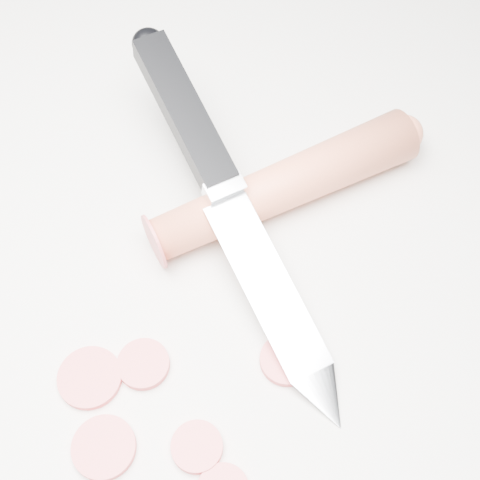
# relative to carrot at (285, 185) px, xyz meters

# --- Properties ---
(ground) EXTENTS (2.40, 2.40, 0.00)m
(ground) POSITION_rel_carrot_xyz_m (-0.01, -0.11, -0.02)
(ground) COLOR silver
(ground) RESTS_ON ground
(carrot) EXTENTS (0.17, 0.16, 0.03)m
(carrot) POSITION_rel_carrot_xyz_m (0.00, 0.00, 0.00)
(carrot) COLOR #DA6340
(carrot) RESTS_ON ground
(carrot_slice_0) EXTENTS (0.04, 0.04, 0.01)m
(carrot_slice_0) POSITION_rel_carrot_xyz_m (-0.07, -0.20, -0.02)
(carrot_slice_0) COLOR #D04A4C
(carrot_slice_0) RESTS_ON ground
(carrot_slice_1) EXTENTS (0.03, 0.03, 0.01)m
(carrot_slice_1) POSITION_rel_carrot_xyz_m (-0.01, -0.19, -0.02)
(carrot_slice_1) COLOR #D04A4C
(carrot_slice_1) RESTS_ON ground
(carrot_slice_2) EXTENTS (0.03, 0.03, 0.01)m
(carrot_slice_2) POSITION_rel_carrot_xyz_m (-0.06, -0.14, -0.02)
(carrot_slice_2) COLOR #D04A4C
(carrot_slice_2) RESTS_ON ground
(carrot_slice_4) EXTENTS (0.03, 0.03, 0.01)m
(carrot_slice_4) POSITION_rel_carrot_xyz_m (0.03, -0.12, -0.02)
(carrot_slice_4) COLOR #D04A4C
(carrot_slice_4) RESTS_ON ground
(carrot_slice_5) EXTENTS (0.04, 0.04, 0.01)m
(carrot_slice_5) POSITION_rel_carrot_xyz_m (-0.09, -0.16, -0.02)
(carrot_slice_5) COLOR #D04A4C
(carrot_slice_5) RESTS_ON ground
(kitchen_knife) EXTENTS (0.22, 0.25, 0.08)m
(kitchen_knife) POSITION_rel_carrot_xyz_m (-0.03, -0.04, 0.02)
(kitchen_knife) COLOR silver
(kitchen_knife) RESTS_ON ground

